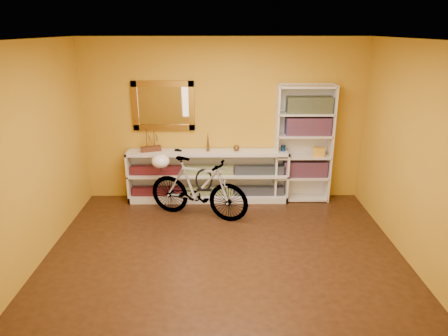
{
  "coord_description": "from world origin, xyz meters",
  "views": [
    {
      "loc": [
        -0.03,
        -4.39,
        2.72
      ],
      "look_at": [
        0.0,
        0.7,
        0.95
      ],
      "focal_mm": 32.45,
      "sensor_mm": 36.0,
      "label": 1
    }
  ],
  "objects_px": {
    "bookcase": "(303,144)",
    "helmet": "(160,161)",
    "console_unit": "(208,176)",
    "bicycle": "(198,188)"
  },
  "relations": [
    {
      "from": "helmet",
      "to": "console_unit",
      "type": "bearing_deg",
      "value": 31.34
    },
    {
      "from": "console_unit",
      "to": "bicycle",
      "type": "distance_m",
      "value": 0.64
    },
    {
      "from": "console_unit",
      "to": "bicycle",
      "type": "height_order",
      "value": "bicycle"
    },
    {
      "from": "console_unit",
      "to": "bookcase",
      "type": "xyz_separation_m",
      "value": [
        1.53,
        0.03,
        0.52
      ]
    },
    {
      "from": "bookcase",
      "to": "bicycle",
      "type": "bearing_deg",
      "value": -158.54
    },
    {
      "from": "bookcase",
      "to": "console_unit",
      "type": "bearing_deg",
      "value": -179.07
    },
    {
      "from": "bookcase",
      "to": "helmet",
      "type": "height_order",
      "value": "bookcase"
    },
    {
      "from": "bicycle",
      "to": "helmet",
      "type": "xyz_separation_m",
      "value": [
        -0.57,
        0.2,
        0.35
      ]
    },
    {
      "from": "bookcase",
      "to": "helmet",
      "type": "relative_size",
      "value": 6.99
    },
    {
      "from": "console_unit",
      "to": "helmet",
      "type": "relative_size",
      "value": 9.56
    }
  ]
}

